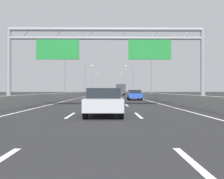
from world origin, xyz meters
TOP-DOWN VIEW (x-y plane):
  - ground_plane at (0.00, 100.00)m, footprint 260.00×260.00m
  - lane_dash_left_1 at (-1.80, 12.50)m, footprint 0.16×3.00m
  - lane_dash_left_2 at (-1.80, 21.50)m, footprint 0.16×3.00m
  - lane_dash_left_3 at (-1.80, 30.50)m, footprint 0.16×3.00m
  - lane_dash_left_4 at (-1.80, 39.50)m, footprint 0.16×3.00m
  - lane_dash_left_5 at (-1.80, 48.50)m, footprint 0.16×3.00m
  - lane_dash_left_6 at (-1.80, 57.50)m, footprint 0.16×3.00m
  - lane_dash_left_7 at (-1.80, 66.50)m, footprint 0.16×3.00m
  - lane_dash_left_8 at (-1.80, 75.50)m, footprint 0.16×3.00m
  - lane_dash_left_9 at (-1.80, 84.50)m, footprint 0.16×3.00m
  - lane_dash_left_10 at (-1.80, 93.50)m, footprint 0.16×3.00m
  - lane_dash_left_11 at (-1.80, 102.50)m, footprint 0.16×3.00m
  - lane_dash_left_12 at (-1.80, 111.50)m, footprint 0.16×3.00m
  - lane_dash_left_13 at (-1.80, 120.50)m, footprint 0.16×3.00m
  - lane_dash_left_14 at (-1.80, 129.50)m, footprint 0.16×3.00m
  - lane_dash_left_15 at (-1.80, 138.50)m, footprint 0.16×3.00m
  - lane_dash_left_16 at (-1.80, 147.50)m, footprint 0.16×3.00m
  - lane_dash_left_17 at (-1.80, 156.50)m, footprint 0.16×3.00m
  - lane_dash_right_0 at (1.80, 3.50)m, footprint 0.16×3.00m
  - lane_dash_right_1 at (1.80, 12.50)m, footprint 0.16×3.00m
  - lane_dash_right_2 at (1.80, 21.50)m, footprint 0.16×3.00m
  - lane_dash_right_3 at (1.80, 30.50)m, footprint 0.16×3.00m
  - lane_dash_right_4 at (1.80, 39.50)m, footprint 0.16×3.00m
  - lane_dash_right_5 at (1.80, 48.50)m, footprint 0.16×3.00m
  - lane_dash_right_6 at (1.80, 57.50)m, footprint 0.16×3.00m
  - lane_dash_right_7 at (1.80, 66.50)m, footprint 0.16×3.00m
  - lane_dash_right_8 at (1.80, 75.50)m, footprint 0.16×3.00m
  - lane_dash_right_9 at (1.80, 84.50)m, footprint 0.16×3.00m
  - lane_dash_right_10 at (1.80, 93.50)m, footprint 0.16×3.00m
  - lane_dash_right_11 at (1.80, 102.50)m, footprint 0.16×3.00m
  - lane_dash_right_12 at (1.80, 111.50)m, footprint 0.16×3.00m
  - lane_dash_right_13 at (1.80, 120.50)m, footprint 0.16×3.00m
  - lane_dash_right_14 at (1.80, 129.50)m, footprint 0.16×3.00m
  - lane_dash_right_15 at (1.80, 138.50)m, footprint 0.16×3.00m
  - lane_dash_right_16 at (1.80, 147.50)m, footprint 0.16×3.00m
  - lane_dash_right_17 at (1.80, 156.50)m, footprint 0.16×3.00m
  - edge_line_left at (-5.25, 88.00)m, footprint 0.16×176.00m
  - edge_line_right at (5.25, 88.00)m, footprint 0.16×176.00m
  - barrier_left at (-6.90, 110.00)m, footprint 0.45×220.00m
  - barrier_right at (6.90, 110.00)m, footprint 0.45×220.00m
  - sign_gantry at (-0.04, 19.09)m, footprint 15.83×0.36m
  - streetlamp_left_mid at (-7.47, 43.36)m, footprint 2.58×0.28m
  - streetlamp_right_mid at (7.47, 43.36)m, footprint 2.58×0.28m
  - streetlamp_left_far at (-7.47, 78.35)m, footprint 2.58×0.28m
  - streetlamp_right_far at (7.47, 78.35)m, footprint 2.58×0.28m
  - streetlamp_left_distant at (-7.47, 113.34)m, footprint 2.58×0.28m
  - streetlamp_right_distant at (7.47, 113.34)m, footprint 2.58×0.28m
  - blue_car at (3.70, 33.61)m, footprint 1.82×4.23m
  - white_car at (0.22, 58.69)m, footprint 1.72×4.55m
  - black_car at (-0.18, 85.18)m, footprint 1.83×4.28m
  - red_car at (-3.84, 135.23)m, footprint 1.80×4.55m
  - silver_car at (-0.01, 12.31)m, footprint 1.88×4.20m
  - green_car at (-3.45, 84.49)m, footprint 1.72×4.33m
  - box_truck at (3.49, 71.47)m, footprint 2.40×8.02m

SIDE VIEW (x-z plane):
  - ground_plane at x=0.00m, z-range 0.00..0.00m
  - lane_dash_left_1 at x=-1.80m, z-range 0.00..0.01m
  - lane_dash_left_2 at x=-1.80m, z-range 0.00..0.01m
  - lane_dash_left_3 at x=-1.80m, z-range 0.00..0.01m
  - lane_dash_left_4 at x=-1.80m, z-range 0.00..0.01m
  - lane_dash_left_5 at x=-1.80m, z-range 0.00..0.01m
  - lane_dash_left_6 at x=-1.80m, z-range 0.00..0.01m
  - lane_dash_left_7 at x=-1.80m, z-range 0.00..0.01m
  - lane_dash_left_8 at x=-1.80m, z-range 0.00..0.01m
  - lane_dash_left_9 at x=-1.80m, z-range 0.00..0.01m
  - lane_dash_left_10 at x=-1.80m, z-range 0.00..0.01m
  - lane_dash_left_11 at x=-1.80m, z-range 0.00..0.01m
  - lane_dash_left_12 at x=-1.80m, z-range 0.00..0.01m
  - lane_dash_left_13 at x=-1.80m, z-range 0.00..0.01m
  - lane_dash_left_14 at x=-1.80m, z-range 0.00..0.01m
  - lane_dash_left_15 at x=-1.80m, z-range 0.00..0.01m
  - lane_dash_left_16 at x=-1.80m, z-range 0.00..0.01m
  - lane_dash_left_17 at x=-1.80m, z-range 0.00..0.01m
  - lane_dash_right_0 at x=1.80m, z-range 0.00..0.01m
  - lane_dash_right_1 at x=1.80m, z-range 0.00..0.01m
  - lane_dash_right_2 at x=1.80m, z-range 0.00..0.01m
  - lane_dash_right_3 at x=1.80m, z-range 0.00..0.01m
  - lane_dash_right_4 at x=1.80m, z-range 0.00..0.01m
  - lane_dash_right_5 at x=1.80m, z-range 0.00..0.01m
  - lane_dash_right_6 at x=1.80m, z-range 0.00..0.01m
  - lane_dash_right_7 at x=1.80m, z-range 0.00..0.01m
  - lane_dash_right_8 at x=1.80m, z-range 0.00..0.01m
  - lane_dash_right_9 at x=1.80m, z-range 0.00..0.01m
  - lane_dash_right_10 at x=1.80m, z-range 0.00..0.01m
  - lane_dash_right_11 at x=1.80m, z-range 0.00..0.01m
  - lane_dash_right_12 at x=1.80m, z-range 0.00..0.01m
  - lane_dash_right_13 at x=1.80m, z-range 0.00..0.01m
  - lane_dash_right_14 at x=1.80m, z-range 0.00..0.01m
  - lane_dash_right_15 at x=1.80m, z-range 0.00..0.01m
  - lane_dash_right_16 at x=1.80m, z-range 0.00..0.01m
  - lane_dash_right_17 at x=1.80m, z-range 0.00..0.01m
  - edge_line_left at x=-5.25m, z-range 0.00..0.01m
  - edge_line_right at x=5.25m, z-range 0.00..0.01m
  - barrier_left at x=-6.90m, z-range 0.00..0.95m
  - barrier_right at x=6.90m, z-range 0.00..0.95m
  - blue_car at x=3.70m, z-range 0.02..1.43m
  - silver_car at x=-0.01m, z-range 0.01..1.46m
  - green_car at x=-3.45m, z-range 0.02..1.50m
  - white_car at x=0.22m, z-range 0.03..1.50m
  - red_car at x=-3.84m, z-range 0.00..1.54m
  - black_car at x=-0.18m, z-range 0.02..1.56m
  - box_truck at x=3.49m, z-range 0.15..3.29m
  - sign_gantry at x=-0.04m, z-range 1.62..7.98m
  - streetlamp_left_mid at x=-7.47m, z-range 0.65..10.15m
  - streetlamp_right_mid at x=7.47m, z-range 0.65..10.15m
  - streetlamp_left_far at x=-7.47m, z-range 0.65..10.15m
  - streetlamp_right_far at x=7.47m, z-range 0.65..10.15m
  - streetlamp_left_distant at x=-7.47m, z-range 0.65..10.15m
  - streetlamp_right_distant at x=7.47m, z-range 0.65..10.15m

